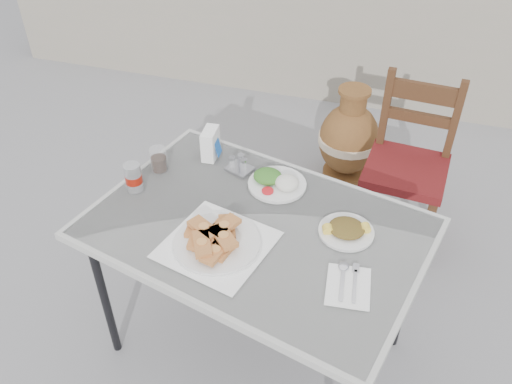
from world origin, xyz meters
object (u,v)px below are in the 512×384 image
(salad_rice_plate, at_px, (277,181))
(terracotta_urn, at_px, (349,140))
(soda_can, at_px, (133,177))
(chair, at_px, (408,164))
(salad_chopped_plate, at_px, (346,229))
(condiment_caddy, at_px, (239,166))
(cola_glass, at_px, (159,161))
(napkin_holder, at_px, (210,144))
(pide_plate, at_px, (217,238))
(cafe_table, at_px, (256,235))

(salad_rice_plate, xyz_separation_m, terracotta_urn, (0.16, 1.12, -0.48))
(soda_can, height_order, chair, chair)
(salad_rice_plate, relative_size, salad_chopped_plate, 1.16)
(salad_rice_plate, height_order, chair, chair)
(salad_rice_plate, bearing_deg, condiment_caddy, 163.38)
(salad_rice_plate, distance_m, condiment_caddy, 0.19)
(cola_glass, bearing_deg, condiment_caddy, 15.70)
(salad_chopped_plate, xyz_separation_m, chair, (0.20, 0.92, -0.30))
(soda_can, xyz_separation_m, napkin_holder, (0.21, 0.31, 0.01))
(salad_rice_plate, height_order, soda_can, soda_can)
(soda_can, relative_size, condiment_caddy, 0.96)
(pide_plate, bearing_deg, cafe_table, 54.34)
(salad_rice_plate, height_order, cola_glass, cola_glass)
(salad_chopped_plate, height_order, napkin_holder, napkin_holder)
(terracotta_urn, bearing_deg, chair, -48.43)
(cola_glass, xyz_separation_m, napkin_holder, (0.18, 0.15, 0.02))
(salad_chopped_plate, relative_size, condiment_caddy, 1.62)
(salad_rice_plate, xyz_separation_m, soda_can, (-0.54, -0.19, 0.04))
(pide_plate, height_order, salad_rice_plate, pide_plate)
(condiment_caddy, bearing_deg, soda_can, -145.87)
(soda_can, xyz_separation_m, cola_glass, (0.04, 0.16, -0.02))
(pide_plate, distance_m, salad_chopped_plate, 0.48)
(salad_rice_plate, relative_size, terracotta_urn, 0.37)
(napkin_holder, distance_m, condiment_caddy, 0.17)
(cafe_table, bearing_deg, cola_glass, 156.51)
(cola_glass, height_order, terracotta_urn, cola_glass)
(napkin_holder, xyz_separation_m, condiment_caddy, (0.15, -0.06, -0.04))
(napkin_holder, xyz_separation_m, terracotta_urn, (0.49, 1.01, -0.53))
(pide_plate, xyz_separation_m, terracotta_urn, (0.28, 1.52, -0.49))
(condiment_caddy, bearing_deg, chair, 43.67)
(soda_can, bearing_deg, cola_glass, 76.61)
(salad_rice_plate, bearing_deg, pide_plate, -105.92)
(condiment_caddy, distance_m, chair, 1.01)
(soda_can, distance_m, terracotta_urn, 1.58)
(salad_rice_plate, height_order, napkin_holder, napkin_holder)
(pide_plate, bearing_deg, soda_can, 154.64)
(cola_glass, bearing_deg, chair, 36.48)
(cola_glass, bearing_deg, salad_rice_plate, 4.39)
(salad_chopped_plate, distance_m, condiment_caddy, 0.56)
(cafe_table, relative_size, salad_chopped_plate, 6.79)
(cafe_table, bearing_deg, chair, 61.44)
(cafe_table, height_order, salad_rice_plate, salad_rice_plate)
(salad_chopped_plate, distance_m, chair, 0.99)
(napkin_holder, bearing_deg, cafe_table, -53.51)
(terracotta_urn, bearing_deg, salad_rice_plate, -98.18)
(salad_rice_plate, xyz_separation_m, chair, (0.52, 0.72, -0.30))
(soda_can, height_order, condiment_caddy, soda_can)
(cola_glass, xyz_separation_m, terracotta_urn, (0.67, 1.16, -0.50))
(cafe_table, height_order, napkin_holder, napkin_holder)
(napkin_holder, bearing_deg, condiment_caddy, -26.56)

